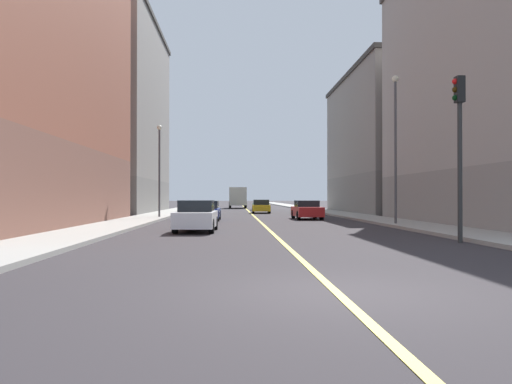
% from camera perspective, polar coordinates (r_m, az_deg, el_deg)
% --- Properties ---
extents(ground_plane, '(400.00, 400.00, 0.00)m').
position_cam_1_polar(ground_plane, '(8.68, 8.92, -10.99)').
color(ground_plane, '#2E2A2E').
rests_on(ground_plane, ground).
extents(sidewalk_left, '(2.89, 168.00, 0.15)m').
position_cam_1_polar(sidewalk_left, '(58.18, 6.95, -2.03)').
color(sidewalk_left, '#9E9B93').
rests_on(sidewalk_left, ground).
extents(sidewalk_right, '(2.89, 168.00, 0.15)m').
position_cam_1_polar(sidewalk_right, '(57.72, -8.70, -2.04)').
color(sidewalk_right, '#9E9B93').
rests_on(sidewalk_right, ground).
extents(lane_center_stripe, '(0.16, 154.00, 0.01)m').
position_cam_1_polar(lane_center_stripe, '(57.42, -0.84, -2.12)').
color(lane_center_stripe, '#E5D14C').
rests_on(lane_center_stripe, ground).
extents(building_left_mid, '(11.91, 20.75, 13.59)m').
position_cam_1_polar(building_left_mid, '(52.59, 16.22, 5.17)').
color(building_left_mid, slate).
rests_on(building_left_mid, ground).
extents(building_right_midblock, '(11.91, 20.86, 18.91)m').
position_cam_1_polar(building_right_midblock, '(53.56, -17.22, 7.94)').
color(building_right_midblock, slate).
rests_on(building_right_midblock, ground).
extents(traffic_light_left_near, '(0.40, 0.32, 5.71)m').
position_cam_1_polar(traffic_light_left_near, '(18.96, 21.64, 5.97)').
color(traffic_light_left_near, '#2D2D2D').
rests_on(traffic_light_left_near, ground).
extents(street_lamp_left_near, '(0.36, 0.36, 7.98)m').
position_cam_1_polar(street_lamp_left_near, '(28.82, 15.22, 6.13)').
color(street_lamp_left_near, '#4C4C51').
rests_on(street_lamp_left_near, ground).
extents(street_lamp_right_near, '(0.36, 0.36, 6.64)m').
position_cam_1_polar(street_lamp_right_near, '(37.83, -10.68, 3.45)').
color(street_lamp_right_near, '#4C4C51').
rests_on(street_lamp_right_near, ground).
extents(car_red, '(1.88, 4.10, 1.33)m').
position_cam_1_polar(car_red, '(36.43, 5.67, -2.02)').
color(car_red, red).
rests_on(car_red, ground).
extents(car_green, '(2.00, 4.40, 1.21)m').
position_cam_1_polar(car_green, '(61.99, 0.46, -1.44)').
color(car_green, '#1E6B38').
rests_on(car_green, ground).
extents(car_blue, '(1.83, 4.39, 1.32)m').
position_cam_1_polar(car_blue, '(34.43, -5.50, -2.10)').
color(car_blue, '#23389E').
rests_on(car_blue, ground).
extents(car_yellow, '(1.91, 4.66, 1.31)m').
position_cam_1_polar(car_yellow, '(50.07, 0.58, -1.63)').
color(car_yellow, gold).
rests_on(car_yellow, ground).
extents(car_white, '(1.87, 4.18, 1.42)m').
position_cam_1_polar(car_white, '(23.48, -6.64, -2.74)').
color(car_white, white).
rests_on(car_white, ground).
extents(box_truck, '(2.44, 7.25, 2.88)m').
position_cam_1_polar(box_truck, '(71.65, -2.04, -0.58)').
color(box_truck, beige).
rests_on(box_truck, ground).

